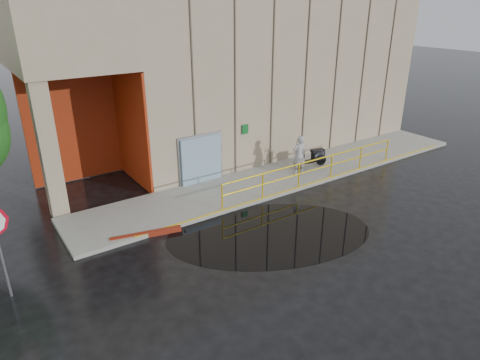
# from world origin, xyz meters

# --- Properties ---
(ground) EXTENTS (120.00, 120.00, 0.00)m
(ground) POSITION_xyz_m (0.00, 0.00, 0.00)
(ground) COLOR black
(ground) RESTS_ON ground
(sidewalk) EXTENTS (20.00, 3.00, 0.15)m
(sidewalk) POSITION_xyz_m (4.00, 4.50, 0.07)
(sidewalk) COLOR gray
(sidewalk) RESTS_ON ground
(building) EXTENTS (20.00, 10.17, 8.00)m
(building) POSITION_xyz_m (5.10, 10.98, 4.21)
(building) COLOR gray
(building) RESTS_ON ground
(guardrail) EXTENTS (9.56, 0.06, 1.03)m
(guardrail) POSITION_xyz_m (4.25, 3.15, 0.68)
(guardrail) COLOR #DAB60B
(guardrail) RESTS_ON sidewalk
(person) EXTENTS (0.71, 0.52, 1.78)m
(person) POSITION_xyz_m (4.23, 4.21, 1.04)
(person) COLOR #9C9CA0
(person) RESTS_ON sidewalk
(scooter) EXTENTS (1.75, 0.84, 1.33)m
(scooter) POSITION_xyz_m (5.25, 4.51, 0.91)
(scooter) COLOR black
(scooter) RESTS_ON sidewalk
(red_curb) EXTENTS (2.38, 0.71, 0.18)m
(red_curb) POSITION_xyz_m (-3.58, 3.10, 0.09)
(red_curb) COLOR maroon
(red_curb) RESTS_ON ground
(puddle) EXTENTS (8.25, 6.78, 0.01)m
(puddle) POSITION_xyz_m (0.03, 0.93, 0.00)
(puddle) COLOR black
(puddle) RESTS_ON ground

